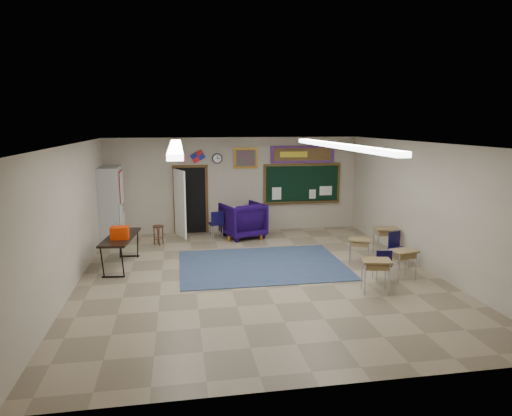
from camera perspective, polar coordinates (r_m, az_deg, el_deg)
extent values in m
plane|color=gray|center=(10.52, 0.46, -8.51)|extent=(9.00, 9.00, 0.00)
cube|color=#B9AC96|center=(14.52, -2.66, 2.90)|extent=(8.00, 0.04, 3.00)
cube|color=#B9AC96|center=(5.90, 8.31, -8.75)|extent=(8.00, 0.04, 3.00)
cube|color=#B9AC96|center=(10.22, -22.18, -1.15)|extent=(0.04, 9.00, 3.00)
cube|color=#B9AC96|center=(11.52, 20.47, 0.21)|extent=(0.04, 9.00, 3.00)
cube|color=silver|center=(9.95, 0.49, 8.05)|extent=(8.00, 9.00, 0.04)
cube|color=#364467|center=(11.30, 0.75, -7.10)|extent=(4.00, 3.00, 0.02)
cube|color=black|center=(14.48, -8.15, 0.97)|extent=(0.95, 0.04, 2.10)
cube|color=white|center=(14.04, -9.51, 0.55)|extent=(0.35, 0.86, 2.05)
cube|color=#503616|center=(14.92, 5.78, 3.06)|extent=(2.55, 0.05, 1.30)
cube|color=black|center=(14.90, 5.79, 3.05)|extent=(2.40, 0.03, 1.15)
cube|color=#503616|center=(14.95, 5.80, 0.75)|extent=(2.40, 0.12, 0.04)
cube|color=#A40E1C|center=(14.82, 5.85, 6.70)|extent=(2.10, 0.04, 0.55)
cube|color=brown|center=(14.81, 5.86, 6.70)|extent=(1.90, 0.03, 0.40)
cube|color=#A3731F|center=(14.45, -1.29, 6.26)|extent=(0.75, 0.05, 0.65)
cube|color=#A51466|center=(14.43, -1.28, 6.25)|extent=(0.62, 0.03, 0.52)
cylinder|color=black|center=(14.34, -4.87, 6.19)|extent=(0.32, 0.05, 0.32)
cylinder|color=white|center=(14.33, -4.86, 6.18)|extent=(0.26, 0.02, 0.26)
cube|color=#ABABA6|center=(13.97, -17.63, 0.44)|extent=(0.55, 1.25, 2.20)
imported|color=#140537|center=(13.88, -1.66, -1.51)|extent=(1.46, 1.48, 1.07)
cube|color=olive|center=(11.48, 12.86, -3.89)|extent=(0.65, 0.59, 0.04)
cube|color=brown|center=(11.51, 12.84, -4.32)|extent=(0.56, 0.50, 0.11)
cube|color=olive|center=(12.44, 15.96, -2.48)|extent=(0.66, 0.52, 0.04)
cube|color=brown|center=(12.47, 15.94, -2.94)|extent=(0.57, 0.44, 0.12)
cube|color=olive|center=(9.65, 14.81, -6.38)|extent=(0.67, 0.56, 0.04)
cube|color=brown|center=(9.68, 14.78, -6.94)|extent=(0.58, 0.47, 0.12)
cube|color=olive|center=(10.61, 17.94, -5.14)|extent=(0.64, 0.54, 0.04)
cube|color=brown|center=(10.64, 17.91, -5.63)|extent=(0.55, 0.45, 0.11)
cube|color=black|center=(11.46, -16.59, -3.51)|extent=(0.83, 1.90, 0.05)
cube|color=red|center=(11.18, -16.68, -2.98)|extent=(0.41, 0.31, 0.29)
cylinder|color=#482C15|center=(13.31, -12.13, -2.26)|extent=(0.31, 0.31, 0.04)
torus|color=#482C15|center=(13.39, -12.08, -3.73)|extent=(0.26, 0.26, 0.02)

